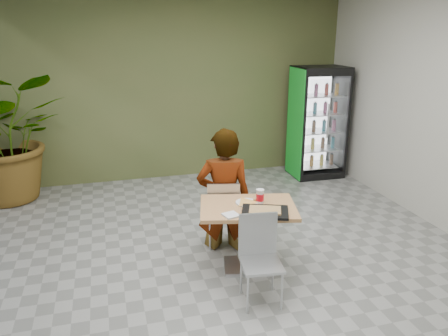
{
  "coord_description": "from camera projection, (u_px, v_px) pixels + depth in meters",
  "views": [
    {
      "loc": [
        -1.22,
        -3.99,
        2.57
      ],
      "look_at": [
        0.09,
        0.71,
        1.0
      ],
      "focal_mm": 35.0,
      "sensor_mm": 36.0,
      "label": 1
    }
  ],
  "objects": [
    {
      "name": "soda_cup",
      "position": [
        260.0,
        196.0,
        4.73
      ],
      "size": [
        0.09,
        0.09,
        0.16
      ],
      "color": "silver",
      "rests_on": "dining_table"
    },
    {
      "name": "ground",
      "position": [
        234.0,
        275.0,
        4.76
      ],
      "size": [
        7.0,
        7.0,
        0.0
      ],
      "primitive_type": "plane",
      "color": "gray",
      "rests_on": "ground"
    },
    {
      "name": "chair_near",
      "position": [
        259.0,
        251.0,
        4.23
      ],
      "size": [
        0.43,
        0.43,
        0.86
      ],
      "rotation": [
        0.0,
        0.0,
        -0.12
      ],
      "color": "#B4B6B9",
      "rests_on": "ground"
    },
    {
      "name": "chair_far",
      "position": [
        223.0,
        209.0,
        5.21
      ],
      "size": [
        0.46,
        0.46,
        0.86
      ],
      "rotation": [
        0.0,
        0.0,
        2.91
      ],
      "color": "#B4B6B9",
      "rests_on": "ground"
    },
    {
      "name": "napkin_stack",
      "position": [
        231.0,
        215.0,
        4.42
      ],
      "size": [
        0.18,
        0.18,
        0.02
      ],
      "primitive_type": "cube",
      "rotation": [
        0.0,
        0.0,
        0.26
      ],
      "color": "silver",
      "rests_on": "dining_table"
    },
    {
      "name": "cafeteria_tray",
      "position": [
        265.0,
        212.0,
        4.49
      ],
      "size": [
        0.57,
        0.5,
        0.03
      ],
      "primitive_type": "cube",
      "rotation": [
        0.0,
        0.0,
        -0.37
      ],
      "color": "black",
      "rests_on": "dining_table"
    },
    {
      "name": "beverage_fridge",
      "position": [
        318.0,
        122.0,
        7.72
      ],
      "size": [
        0.9,
        0.7,
        1.94
      ],
      "rotation": [
        0.0,
        0.0,
        -0.02
      ],
      "color": "black",
      "rests_on": "ground"
    },
    {
      "name": "potted_plant",
      "position": [
        8.0,
        137.0,
        6.6
      ],
      "size": [
        1.87,
        1.64,
        1.98
      ],
      "primitive_type": "imported",
      "rotation": [
        0.0,
        0.0,
        0.06
      ],
      "color": "#295D25",
      "rests_on": "ground"
    },
    {
      "name": "room_envelope",
      "position": [
        235.0,
        132.0,
        4.27
      ],
      "size": [
        6.0,
        7.0,
        3.2
      ],
      "primitive_type": null,
      "color": "beige",
      "rests_on": "ground"
    },
    {
      "name": "seated_woman",
      "position": [
        224.0,
        201.0,
        5.22
      ],
      "size": [
        0.74,
        0.57,
        1.79
      ],
      "primitive_type": "imported",
      "rotation": [
        0.0,
        0.0,
        2.91
      ],
      "color": "black",
      "rests_on": "ground"
    },
    {
      "name": "dining_table",
      "position": [
        248.0,
        224.0,
        4.74
      ],
      "size": [
        1.15,
        0.93,
        0.75
      ],
      "rotation": [
        0.0,
        0.0,
        -0.23
      ],
      "color": "tan",
      "rests_on": "ground"
    },
    {
      "name": "pizza_plate",
      "position": [
        247.0,
        202.0,
        4.75
      ],
      "size": [
        0.32,
        0.25,
        0.03
      ],
      "color": "silver",
      "rests_on": "dining_table"
    }
  ]
}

